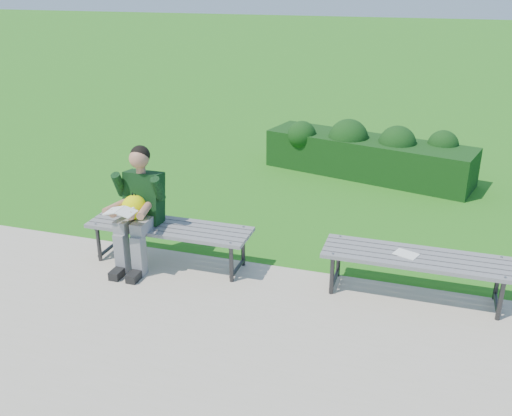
# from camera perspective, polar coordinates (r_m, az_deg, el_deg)

# --- Properties ---
(ground) EXTENTS (80.00, 80.00, 0.00)m
(ground) POSITION_cam_1_polar(r_m,az_deg,el_deg) (6.35, 0.56, -5.76)
(ground) COLOR #277E27
(ground) RESTS_ON ground
(walkway) EXTENTS (30.00, 3.50, 0.02)m
(walkway) POSITION_cam_1_polar(r_m,az_deg,el_deg) (4.95, -5.55, -14.77)
(walkway) COLOR beige
(walkway) RESTS_ON ground
(hedge) EXTENTS (3.36, 1.60, 0.89)m
(hedge) POSITION_cam_1_polar(r_m,az_deg,el_deg) (9.21, 11.17, 5.47)
(hedge) COLOR #114417
(hedge) RESTS_ON ground
(bench_left) EXTENTS (1.80, 0.50, 0.46)m
(bench_left) POSITION_cam_1_polar(r_m,az_deg,el_deg) (6.26, -8.66, -2.22)
(bench_left) COLOR slate
(bench_left) RESTS_ON walkway
(bench_right) EXTENTS (1.80, 0.50, 0.46)m
(bench_right) POSITION_cam_1_polar(r_m,az_deg,el_deg) (5.76, 15.71, -5.10)
(bench_right) COLOR slate
(bench_right) RESTS_ON walkway
(seated_boy) EXTENTS (0.56, 0.76, 1.31)m
(seated_boy) POSITION_cam_1_polar(r_m,az_deg,el_deg) (6.20, -11.71, 0.31)
(seated_boy) COLOR slate
(seated_boy) RESTS_ON walkway
(paper_sheet) EXTENTS (0.26, 0.23, 0.01)m
(paper_sheet) POSITION_cam_1_polar(r_m,az_deg,el_deg) (5.74, 14.78, -4.48)
(paper_sheet) COLOR white
(paper_sheet) RESTS_ON bench_right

